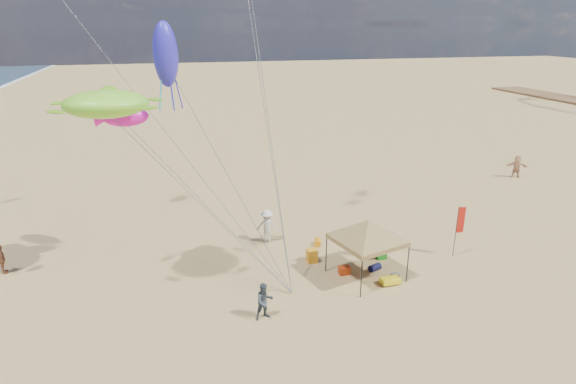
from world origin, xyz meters
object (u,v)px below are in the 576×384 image
(canopy_tent, at_px, (368,222))
(person_far_c, at_px, (517,166))
(cooler_blue, at_px, (389,236))
(beach_cart, at_px, (390,280))
(person_far_a, at_px, (1,259))
(chair_green, at_px, (381,252))
(cooler_red, at_px, (344,270))
(person_near_a, at_px, (368,241))
(person_near_b, at_px, (265,301))
(chair_yellow, at_px, (312,256))
(person_near_c, at_px, (267,226))
(feather_flag, at_px, (460,223))

(canopy_tent, xyz_separation_m, person_far_c, (17.98, 11.44, -1.94))
(cooler_blue, height_order, beach_cart, cooler_blue)
(person_far_a, bearing_deg, chair_green, -123.02)
(cooler_red, xyz_separation_m, person_near_a, (1.85, 1.45, 0.67))
(person_near_a, xyz_separation_m, person_far_c, (17.03, 9.53, 0.05))
(person_far_c, bearing_deg, person_near_b, -121.90)
(canopy_tent, relative_size, cooler_blue, 9.93)
(person_near_a, height_order, person_far_a, person_near_a)
(beach_cart, xyz_separation_m, person_far_a, (-17.82, 5.85, 0.58))
(canopy_tent, distance_m, beach_cart, 2.95)
(canopy_tent, height_order, person_near_a, canopy_tent)
(person_far_c, bearing_deg, cooler_blue, -124.06)
(canopy_tent, bearing_deg, chair_yellow, 134.58)
(cooler_blue, distance_m, person_near_a, 2.68)
(person_near_a, height_order, person_near_c, person_near_c)
(person_near_c, bearing_deg, beach_cart, 143.58)
(beach_cart, bearing_deg, canopy_tent, 129.69)
(cooler_red, bearing_deg, chair_yellow, 125.47)
(canopy_tent, relative_size, person_near_a, 3.13)
(cooler_red, bearing_deg, canopy_tent, -27.34)
(cooler_blue, bearing_deg, person_near_c, 166.85)
(person_near_c, height_order, person_far_a, person_near_c)
(feather_flag, relative_size, cooler_red, 5.23)
(person_near_c, bearing_deg, canopy_tent, 142.99)
(cooler_red, relative_size, person_near_b, 0.33)
(feather_flag, relative_size, cooler_blue, 5.23)
(person_near_c, relative_size, person_far_a, 1.20)
(person_near_b, xyz_separation_m, person_far_a, (-11.55, 6.99, -0.03))
(feather_flag, bearing_deg, person_near_a, 165.33)
(feather_flag, xyz_separation_m, chair_green, (-3.93, 0.82, -1.55))
(cooler_red, distance_m, person_near_a, 2.44)
(chair_green, distance_m, person_far_a, 18.83)
(person_near_a, relative_size, person_near_c, 0.92)
(beach_cart, relative_size, person_near_b, 0.56)
(person_near_b, distance_m, person_near_c, 7.42)
(cooler_red, xyz_separation_m, beach_cart, (1.73, -1.47, 0.01))
(chair_yellow, relative_size, person_far_a, 0.45)
(person_near_b, bearing_deg, person_far_c, 18.07)
(cooler_blue, height_order, person_near_c, person_near_c)
(canopy_tent, relative_size, cooler_red, 9.93)
(cooler_blue, relative_size, person_far_a, 0.35)
(cooler_red, distance_m, person_far_c, 21.85)
(canopy_tent, distance_m, person_near_a, 2.92)
(person_near_a, relative_size, person_far_a, 1.11)
(feather_flag, distance_m, person_far_a, 22.87)
(cooler_blue, distance_m, beach_cart, 5.00)
(beach_cart, bearing_deg, person_near_b, -169.68)
(chair_green, bearing_deg, person_near_c, 146.20)
(canopy_tent, height_order, person_near_b, canopy_tent)
(cooler_red, distance_m, person_far_a, 16.69)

